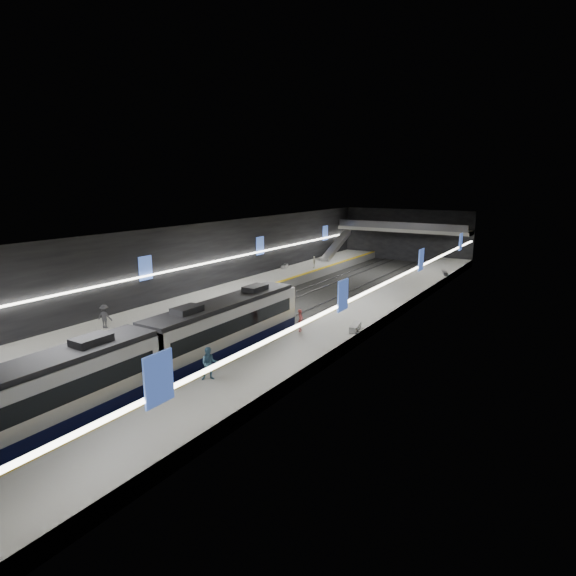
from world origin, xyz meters
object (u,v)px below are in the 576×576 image
Objects in this scene: train at (146,355)px; escalator at (336,245)px; bench_right_far at (445,273)px; bench_right_near at (355,327)px; passenger_right_b at (209,364)px; bench_left_far at (285,267)px; passenger_left_b at (105,317)px; passenger_left_a at (314,262)px; passenger_right_a at (300,320)px.

escalator is at bearing 102.47° from train.
bench_right_near is at bearing -113.10° from bench_right_far.
bench_left_far is at bearing 72.18° from passenger_right_b.
passenger_left_b is at bearing -89.72° from escalator.
train is 3.99m from passenger_right_b.
bench_right_near is 1.10× the size of passenger_left_b.
passenger_left_a is (1.28, -9.02, -1.11)m from escalator.
passenger_left_a is (-8.72, 36.19, -0.40)m from train.
train is at bearing 146.96° from passenger_right_a.
bench_right_near is 4.28m from passenger_right_a.
train is at bearing 138.64° from passenger_left_b.
bench_right_near is at bearing 64.15° from train.
escalator is at bearing 5.42° from passenger_right_a.
bench_left_far is 1.07× the size of passenger_right_a.
passenger_right_b is 37.06m from passenger_left_a.
train is at bearing -7.19° from passenger_left_a.
passenger_right_a is at bearing -158.16° from bench_right_near.
passenger_left_a is (-12.49, 34.89, -0.18)m from passenger_right_b.
passenger_left_a reaches higher than bench_right_near.
passenger_left_a is (-12.23, 24.15, -0.06)m from passenger_right_a.
passenger_right_b is at bearing -81.62° from bench_left_far.
train is 12.54m from passenger_right_a.
escalator is at bearing 62.50° from bench_left_far.
passenger_left_a reaches higher than bench_right_far.
bench_left_far is at bearing -102.13° from passenger_left_b.
passenger_right_b is at bearing 150.07° from passenger_left_b.
passenger_right_a reaches higher than bench_right_far.
bench_right_near is 1.19× the size of passenger_right_a.
train is 16.21× the size of bench_left_far.
escalator is at bearing 142.33° from bench_right_far.
passenger_right_a is at bearing 6.12° from passenger_left_a.
passenger_left_b is (2.20, -29.51, 0.71)m from bench_left_far.
bench_right_near is at bearing 15.13° from passenger_left_a.
bench_left_far is 20.15m from bench_right_far.
passenger_left_b is at bearing 122.95° from passenger_right_b.
bench_right_near is (7.00, 14.45, -0.95)m from train.
bench_left_far is at bearing 121.18° from bench_right_near.
passenger_left_a is 0.85× the size of passenger_left_b.
bench_right_far is at bearing -14.57° from escalator.
passenger_right_a reaches higher than bench_left_far.
passenger_right_a is at bearing 73.71° from train.
bench_left_far reaches higher than bench_right_far.
bench_right_near reaches higher than bench_right_far.
escalator reaches higher than bench_right_near.
passenger_right_b reaches higher than passenger_left_b.
train reaches higher than passenger_left_b.
passenger_right_b is 1.05× the size of passenger_left_b.
passenger_right_b reaches higher than bench_right_near.
passenger_left_a is at bearing 112.99° from bench_right_near.
bench_right_near is 26.83m from passenger_left_a.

